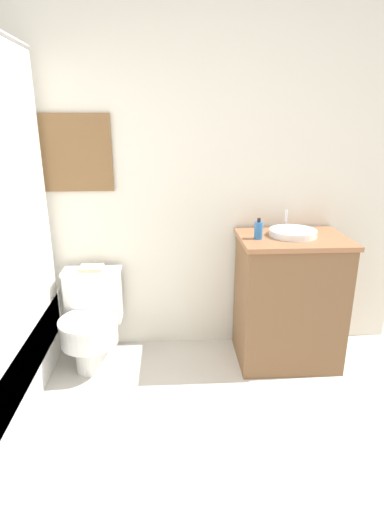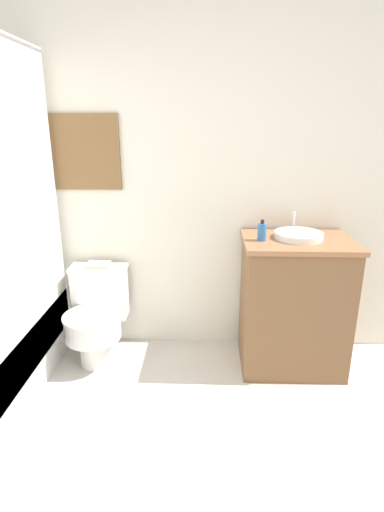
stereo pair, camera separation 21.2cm
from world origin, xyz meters
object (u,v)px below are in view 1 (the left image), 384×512
Objects in this scene: toilet at (92,320)px; soap_bottle at (258,230)px; book_on_tank at (91,268)px; sink at (293,232)px.

toilet is 4.86× the size of soap_bottle.
book_on_tank is at bearing 171.04° from soap_bottle.
toilet is at bearing 177.66° from soap_bottle.
sink is 0.24m from soap_bottle.
toilet is at bearing -90.00° from book_on_tank.
toilet is 1.23m from soap_bottle.
sink and soap_bottle have the same top height.
soap_bottle is (-0.23, -0.06, 0.03)m from sink.
soap_bottle reaches higher than toilet.
sink is (1.30, 0.01, 0.57)m from toilet.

